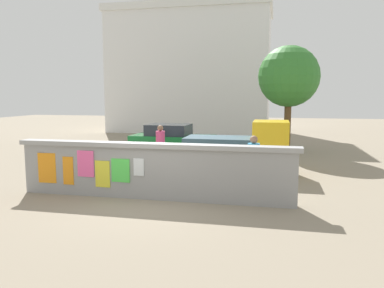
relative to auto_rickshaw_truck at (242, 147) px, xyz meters
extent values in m
plane|color=gray|center=(-1.99, 4.03, -0.90)|extent=(60.00, 60.00, 0.00)
cube|color=#949494|center=(-1.99, -3.97, -0.21)|extent=(7.42, 0.30, 1.37)
cube|color=#9B9B9B|center=(-1.99, -3.97, 0.53)|extent=(7.62, 0.42, 0.12)
cube|color=orange|center=(-5.01, -4.13, -0.17)|extent=(0.54, 0.03, 0.84)
cube|color=orange|center=(-4.36, -4.13, -0.22)|extent=(0.31, 0.01, 0.77)
cube|color=#F9599E|center=(-3.84, -4.13, 0.00)|extent=(0.49, 0.04, 0.72)
cube|color=yellow|center=(-3.35, -4.13, -0.26)|extent=(0.43, 0.03, 0.72)
cube|color=#4CD84C|center=(-2.83, -4.13, -0.14)|extent=(0.53, 0.04, 0.63)
cube|color=silver|center=(-2.32, -4.13, -0.03)|extent=(0.29, 0.03, 0.46)
cylinder|color=black|center=(1.09, 0.65, -0.55)|extent=(0.70, 0.20, 0.70)
cylinder|color=black|center=(1.09, -0.65, -0.55)|extent=(0.70, 0.20, 0.70)
cylinder|color=black|center=(-1.41, 0.65, -0.55)|extent=(0.70, 0.20, 0.70)
cylinder|color=black|center=(-1.41, -0.65, -0.55)|extent=(0.70, 0.20, 0.70)
cube|color=gold|center=(0.99, 0.00, 0.20)|extent=(1.20, 1.50, 1.50)
cube|color=#334C59|center=(-0.81, 0.00, -0.10)|extent=(2.40, 1.50, 0.90)
cylinder|color=black|center=(-2.21, 4.19, -0.60)|extent=(0.61, 0.20, 0.60)
cylinder|color=black|center=(-2.27, 2.73, -0.60)|extent=(0.61, 0.20, 0.60)
cylinder|color=black|center=(-4.71, 4.28, -0.60)|extent=(0.61, 0.20, 0.60)
cylinder|color=black|center=(-4.77, 2.82, -0.60)|extent=(0.61, 0.20, 0.60)
cube|color=#197233|center=(-3.49, 3.50, -0.30)|extent=(3.86, 1.84, 0.60)
cube|color=#262D38|center=(-3.69, 3.51, 0.25)|extent=(1.96, 1.61, 0.50)
cylinder|color=black|center=(-2.48, -2.29, -0.60)|extent=(0.61, 0.22, 0.60)
cylinder|color=black|center=(-3.75, -2.56, -0.60)|extent=(0.61, 0.24, 0.60)
cube|color=silver|center=(-3.12, -2.42, -0.32)|extent=(1.03, 0.45, 0.32)
cube|color=black|center=(-3.31, -2.47, -0.14)|extent=(0.59, 0.33, 0.10)
cube|color=#262626|center=(-2.58, -2.31, -0.05)|extent=(0.16, 0.56, 0.03)
cylinder|color=black|center=(-4.07, -0.05, -0.57)|extent=(0.66, 0.11, 0.66)
cylinder|color=black|center=(-5.12, -0.15, -0.57)|extent=(0.66, 0.11, 0.66)
cube|color=black|center=(-4.59, -0.10, -0.39)|extent=(0.95, 0.14, 0.06)
cylinder|color=black|center=(-4.74, -0.11, -0.17)|extent=(0.03, 0.03, 0.40)
cube|color=black|center=(-4.74, -0.11, 0.03)|extent=(0.21, 0.10, 0.05)
cube|color=black|center=(-4.12, -0.05, -0.02)|extent=(0.08, 0.44, 0.03)
cylinder|color=black|center=(-4.64, -2.96, -0.57)|extent=(0.66, 0.13, 0.66)
cylinder|color=black|center=(-5.68, -2.81, -0.57)|extent=(0.66, 0.13, 0.66)
cube|color=#1933A5|center=(-5.16, -2.89, -0.39)|extent=(0.95, 0.18, 0.06)
cylinder|color=#1933A5|center=(-5.31, -2.86, -0.17)|extent=(0.03, 0.03, 0.40)
cube|color=black|center=(-5.31, -2.86, 0.03)|extent=(0.21, 0.11, 0.05)
cube|color=black|center=(-4.69, -2.95, -0.02)|extent=(0.10, 0.44, 0.03)
cylinder|color=#BF6626|center=(0.54, -2.82, -0.50)|extent=(0.12, 0.12, 0.80)
cylinder|color=#BF6626|center=(0.59, -2.65, -0.50)|extent=(0.12, 0.12, 0.80)
cylinder|color=#338CBF|center=(0.57, -2.73, 0.20)|extent=(0.42, 0.42, 0.60)
sphere|color=#8C664C|center=(0.57, -2.73, 0.61)|extent=(0.22, 0.22, 0.22)
cylinder|color=#BF6626|center=(-3.00, 0.20, -0.50)|extent=(0.12, 0.12, 0.80)
cylinder|color=#BF6626|center=(-3.16, 0.26, -0.50)|extent=(0.12, 0.12, 0.80)
cylinder|color=#D83F72|center=(-3.08, 0.23, 0.20)|extent=(0.44, 0.44, 0.60)
sphere|color=#8C664C|center=(-3.08, 0.23, 0.61)|extent=(0.22, 0.22, 0.22)
cylinder|color=brown|center=(1.69, 5.39, 0.40)|extent=(0.32, 0.32, 2.61)
sphere|color=#31762C|center=(1.69, 5.39, 2.72)|extent=(2.88, 2.88, 2.88)
cube|color=white|center=(-5.28, 15.22, 3.42)|extent=(11.66, 5.63, 8.65)
cube|color=silver|center=(-5.28, 15.22, 8.00)|extent=(11.96, 5.93, 0.50)
camera|label=1|loc=(1.16, -13.36, 1.84)|focal=35.54mm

